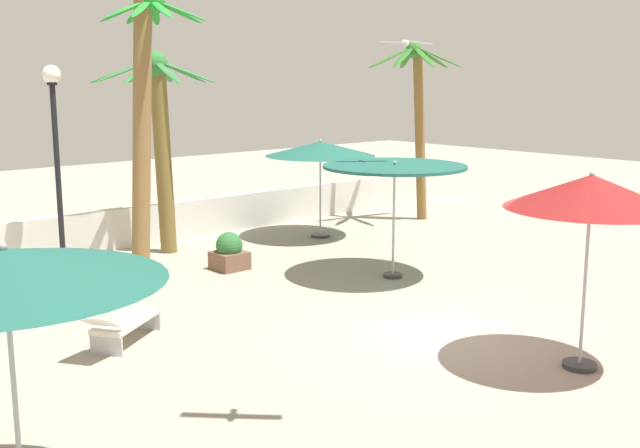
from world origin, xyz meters
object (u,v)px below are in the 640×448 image
object	(u,v)px
planter	(229,253)
lamp_post_0	(56,141)
patio_umbrella_3	(395,170)
palm_tree_1	(160,127)
seagull_1	(406,43)
patio_umbrella_1	(320,149)
palm_tree_2	(417,109)
patio_umbrella_2	(4,267)
lounge_chair_0	(119,322)
patio_umbrella_0	(591,193)
palm_tree_0	(144,104)

from	to	relation	value
planter	lamp_post_0	bearing A→B (deg)	141.12
patio_umbrella_3	planter	world-z (taller)	patio_umbrella_3
patio_umbrella_3	palm_tree_1	distance (m)	5.93
lamp_post_0	seagull_1	distance (m)	7.77
patio_umbrella_1	palm_tree_2	xyz separation A→B (m)	(3.76, -0.05, 0.96)
patio_umbrella_2	lounge_chair_0	bearing A→B (deg)	52.80
lounge_chair_0	planter	world-z (taller)	planter
seagull_1	patio_umbrella_0	bearing A→B (deg)	-111.29
palm_tree_0	palm_tree_1	world-z (taller)	palm_tree_0
patio_umbrella_1	palm_tree_0	distance (m)	5.79
palm_tree_2	lamp_post_0	bearing A→B (deg)	174.09
palm_tree_1	seagull_1	xyz separation A→B (m)	(2.89, -5.19, 1.88)
seagull_1	patio_umbrella_2	bearing A→B (deg)	-156.80
lamp_post_0	lounge_chair_0	bearing A→B (deg)	-104.41
patio_umbrella_2	seagull_1	distance (m)	11.08
palm_tree_0	palm_tree_2	xyz separation A→B (m)	(9.34, 0.77, -0.37)
palm_tree_0	lamp_post_0	bearing A→B (deg)	121.59
patio_umbrella_1	patio_umbrella_2	world-z (taller)	patio_umbrella_2
patio_umbrella_3	lounge_chair_0	bearing A→B (deg)	-179.64
patio_umbrella_2	palm_tree_1	distance (m)	11.81
palm_tree_0	palm_tree_1	xyz separation A→B (m)	(1.47, 1.97, -0.63)
palm_tree_1	lounge_chair_0	bearing A→B (deg)	-126.41
patio_umbrella_0	palm_tree_2	distance (m)	11.98
patio_umbrella_0	planter	world-z (taller)	patio_umbrella_0
patio_umbrella_1	lounge_chair_0	bearing A→B (deg)	-152.32
patio_umbrella_1	lounge_chair_0	xyz separation A→B (m)	(-8.07, -4.23, -1.96)
palm_tree_1	lamp_post_0	bearing A→B (deg)	-177.52
patio_umbrella_1	seagull_1	bearing A→B (deg)	-106.70
patio_umbrella_0	planter	bearing A→B (deg)	93.18
palm_tree_1	seagull_1	distance (m)	6.23
seagull_1	planter	distance (m)	5.96
lounge_chair_0	lamp_post_0	bearing A→B (deg)	75.59
patio_umbrella_2	patio_umbrella_1	bearing A→B (deg)	36.66
patio_umbrella_1	palm_tree_2	bearing A→B (deg)	-0.75
patio_umbrella_0	palm_tree_2	size ratio (longest dim) A/B	0.56
lounge_chair_0	seagull_1	xyz separation A→B (m)	(6.86, 0.19, 4.55)
patio_umbrella_3	palm_tree_1	xyz separation A→B (m)	(-2.47, 5.34, 0.73)
palm_tree_2	seagull_1	size ratio (longest dim) A/B	5.17
patio_umbrella_0	seagull_1	xyz separation A→B (m)	(2.18, 5.59, 2.32)
patio_umbrella_3	patio_umbrella_2	bearing A→B (deg)	-156.63
lounge_chair_0	planter	xyz separation A→B (m)	(4.21, 2.96, -0.02)
palm_tree_2	lamp_post_0	distance (m)	10.54
palm_tree_1	lounge_chair_0	size ratio (longest dim) A/B	2.62
planter	palm_tree_0	bearing A→B (deg)	165.33
patio_umbrella_2	palm_tree_0	bearing A→B (deg)	53.26
seagull_1	palm_tree_0	bearing A→B (deg)	143.53
patio_umbrella_1	planter	xyz separation A→B (m)	(-3.86, -1.27, -1.98)
palm_tree_0	seagull_1	distance (m)	5.57
patio_umbrella_1	patio_umbrella_3	world-z (taller)	patio_umbrella_1
patio_umbrella_2	seagull_1	bearing A→B (deg)	23.20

